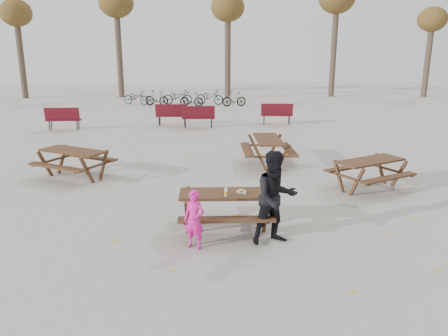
{
  "coord_description": "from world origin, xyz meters",
  "views": [
    {
      "loc": [
        -0.28,
        -8.09,
        3.47
      ],
      "look_at": [
        0.0,
        1.0,
        1.0
      ],
      "focal_mm": 35.0,
      "sensor_mm": 36.0,
      "label": 1
    }
  ],
  "objects_px": {
    "main_picnic_table": "(226,202)",
    "picnic_table_far": "(268,152)",
    "food_tray": "(241,192)",
    "picnic_table_north": "(74,164)",
    "adult": "(276,198)",
    "picnic_table_east": "(369,175)",
    "soda_bottle": "(226,192)",
    "child": "(194,220)"
  },
  "relations": [
    {
      "from": "main_picnic_table",
      "to": "picnic_table_far",
      "type": "bearing_deg",
      "value": 73.54
    },
    {
      "from": "picnic_table_far",
      "to": "food_tray",
      "type": "bearing_deg",
      "value": 166.48
    },
    {
      "from": "food_tray",
      "to": "picnic_table_north",
      "type": "xyz_separation_m",
      "value": [
        -4.39,
        3.8,
        -0.39
      ]
    },
    {
      "from": "food_tray",
      "to": "adult",
      "type": "distance_m",
      "value": 0.83
    },
    {
      "from": "main_picnic_table",
      "to": "picnic_table_north",
      "type": "xyz_separation_m",
      "value": [
        -4.09,
        3.75,
        -0.18
      ]
    },
    {
      "from": "food_tray",
      "to": "main_picnic_table",
      "type": "bearing_deg",
      "value": 171.11
    },
    {
      "from": "adult",
      "to": "picnic_table_north",
      "type": "distance_m",
      "value": 6.64
    },
    {
      "from": "adult",
      "to": "picnic_table_east",
      "type": "distance_m",
      "value": 4.28
    },
    {
      "from": "soda_bottle",
      "to": "picnic_table_north",
      "type": "xyz_separation_m",
      "value": [
        -4.09,
        3.96,
        -0.45
      ]
    },
    {
      "from": "soda_bottle",
      "to": "child",
      "type": "distance_m",
      "value": 0.9
    },
    {
      "from": "picnic_table_east",
      "to": "food_tray",
      "type": "bearing_deg",
      "value": -171.45
    },
    {
      "from": "child",
      "to": "picnic_table_north",
      "type": "height_order",
      "value": "child"
    },
    {
      "from": "main_picnic_table",
      "to": "picnic_table_far",
      "type": "height_order",
      "value": "picnic_table_far"
    },
    {
      "from": "picnic_table_far",
      "to": "child",
      "type": "bearing_deg",
      "value": 160.08
    },
    {
      "from": "picnic_table_far",
      "to": "main_picnic_table",
      "type": "bearing_deg",
      "value": 163.12
    },
    {
      "from": "food_tray",
      "to": "child",
      "type": "bearing_deg",
      "value": -139.13
    },
    {
      "from": "food_tray",
      "to": "picnic_table_far",
      "type": "xyz_separation_m",
      "value": [
        1.19,
        5.1,
        -0.38
      ]
    },
    {
      "from": "adult",
      "to": "main_picnic_table",
      "type": "bearing_deg",
      "value": 127.18
    },
    {
      "from": "food_tray",
      "to": "picnic_table_east",
      "type": "height_order",
      "value": "food_tray"
    },
    {
      "from": "child",
      "to": "main_picnic_table",
      "type": "bearing_deg",
      "value": 79.1
    },
    {
      "from": "child",
      "to": "picnic_table_north",
      "type": "bearing_deg",
      "value": 152.13
    },
    {
      "from": "child",
      "to": "picnic_table_north",
      "type": "distance_m",
      "value": 5.76
    },
    {
      "from": "main_picnic_table",
      "to": "child",
      "type": "height_order",
      "value": "child"
    },
    {
      "from": "adult",
      "to": "picnic_table_far",
      "type": "bearing_deg",
      "value": 66.69
    },
    {
      "from": "food_tray",
      "to": "picnic_table_north",
      "type": "distance_m",
      "value": 5.82
    },
    {
      "from": "soda_bottle",
      "to": "picnic_table_east",
      "type": "relative_size",
      "value": 0.09
    },
    {
      "from": "food_tray",
      "to": "picnic_table_north",
      "type": "bearing_deg",
      "value": 139.16
    },
    {
      "from": "main_picnic_table",
      "to": "adult",
      "type": "xyz_separation_m",
      "value": [
        0.89,
        -0.63,
        0.28
      ]
    },
    {
      "from": "soda_bottle",
      "to": "picnic_table_east",
      "type": "bearing_deg",
      "value": 35.74
    },
    {
      "from": "food_tray",
      "to": "picnic_table_east",
      "type": "relative_size",
      "value": 0.1
    },
    {
      "from": "food_tray",
      "to": "child",
      "type": "xyz_separation_m",
      "value": [
        -0.89,
        -0.77,
        -0.25
      ]
    },
    {
      "from": "picnic_table_north",
      "to": "soda_bottle",
      "type": "bearing_deg",
      "value": -15.46
    },
    {
      "from": "main_picnic_table",
      "to": "picnic_table_north",
      "type": "relative_size",
      "value": 0.96
    },
    {
      "from": "food_tray",
      "to": "picnic_table_east",
      "type": "xyz_separation_m",
      "value": [
        3.46,
        2.54,
        -0.4
      ]
    },
    {
      "from": "food_tray",
      "to": "picnic_table_far",
      "type": "distance_m",
      "value": 5.25
    },
    {
      "from": "main_picnic_table",
      "to": "picnic_table_east",
      "type": "bearing_deg",
      "value": 33.57
    },
    {
      "from": "soda_bottle",
      "to": "picnic_table_north",
      "type": "bearing_deg",
      "value": 135.92
    },
    {
      "from": "food_tray",
      "to": "soda_bottle",
      "type": "height_order",
      "value": "soda_bottle"
    },
    {
      "from": "child",
      "to": "picnic_table_east",
      "type": "distance_m",
      "value": 5.47
    },
    {
      "from": "child",
      "to": "adult",
      "type": "xyz_separation_m",
      "value": [
        1.47,
        0.19,
        0.33
      ]
    },
    {
      "from": "food_tray",
      "to": "child",
      "type": "distance_m",
      "value": 1.21
    },
    {
      "from": "main_picnic_table",
      "to": "soda_bottle",
      "type": "bearing_deg",
      "value": -89.45
    }
  ]
}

